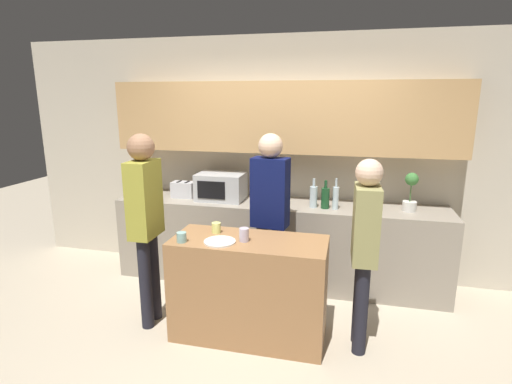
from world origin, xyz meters
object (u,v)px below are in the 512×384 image
at_px(potted_plant, 411,192).
at_px(cup_2, 216,228).
at_px(cup_1, 244,235).
at_px(person_center, 270,206).
at_px(bottle_1, 325,198).
at_px(cup_0, 182,237).
at_px(person_left, 145,214).
at_px(toaster, 184,190).
at_px(microwave, 221,187).
at_px(bottle_0, 314,196).
at_px(person_right, 365,241).
at_px(bottle_2, 336,197).
at_px(plate_on_island, 220,242).

height_order(potted_plant, cup_2, potted_plant).
distance_m(cup_1, person_center, 0.60).
height_order(bottle_1, cup_0, bottle_1).
bearing_deg(potted_plant, person_center, -156.48).
bearing_deg(cup_2, person_center, 48.18).
bearing_deg(cup_2, person_left, -168.78).
distance_m(toaster, cup_1, 1.55).
bearing_deg(microwave, bottle_1, -4.57).
relative_size(toaster, cup_0, 3.16).
distance_m(toaster, bottle_0, 1.50).
distance_m(cup_1, cup_2, 0.33).
height_order(cup_2, person_right, person_right).
height_order(bottle_0, bottle_2, bottle_2).
relative_size(bottle_2, cup_2, 3.57).
height_order(bottle_0, person_right, person_right).
distance_m(bottle_1, person_center, 0.68).
bearing_deg(plate_on_island, toaster, 124.49).
xyz_separation_m(potted_plant, person_right, (-0.46, -1.08, -0.17)).
distance_m(toaster, bottle_2, 1.73).
relative_size(microwave, person_left, 0.30).
bearing_deg(cup_0, person_left, 158.10).
bearing_deg(person_right, cup_1, 92.46).
xyz_separation_m(cup_1, person_left, (-0.90, 0.03, 0.11)).
height_order(potted_plant, person_right, person_right).
bearing_deg(person_right, microwave, 52.63).
xyz_separation_m(plate_on_island, cup_1, (0.19, 0.08, 0.05)).
distance_m(bottle_1, cup_2, 1.27).
relative_size(toaster, cup_2, 2.87).
height_order(plate_on_island, person_center, person_center).
distance_m(bottle_1, plate_on_island, 1.38).
bearing_deg(person_left, plate_on_island, 80.77).
height_order(cup_0, person_center, person_center).
bearing_deg(cup_1, person_center, 80.37).
bearing_deg(person_center, toaster, -19.81).
height_order(microwave, potted_plant, potted_plant).
height_order(person_left, person_right, person_left).
xyz_separation_m(bottle_0, bottle_2, (0.23, -0.01, 0.01)).
xyz_separation_m(microwave, potted_plant, (2.00, 0.00, 0.05)).
xyz_separation_m(cup_2, person_right, (1.25, -0.06, 0.01)).
height_order(bottle_0, bottle_1, bottle_0).
xyz_separation_m(toaster, person_center, (1.13, -0.58, 0.03)).
height_order(bottle_2, cup_0, bottle_2).
bearing_deg(bottle_1, bottle_2, -4.30).
xyz_separation_m(potted_plant, bottle_0, (-0.96, -0.09, -0.08)).
bearing_deg(person_left, bottle_2, 121.97).
distance_m(toaster, person_center, 1.27).
relative_size(cup_2, person_center, 0.05).
distance_m(potted_plant, bottle_1, 0.85).
height_order(microwave, bottle_2, bottle_2).
xyz_separation_m(cup_1, cup_2, (-0.29, 0.15, -0.01)).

